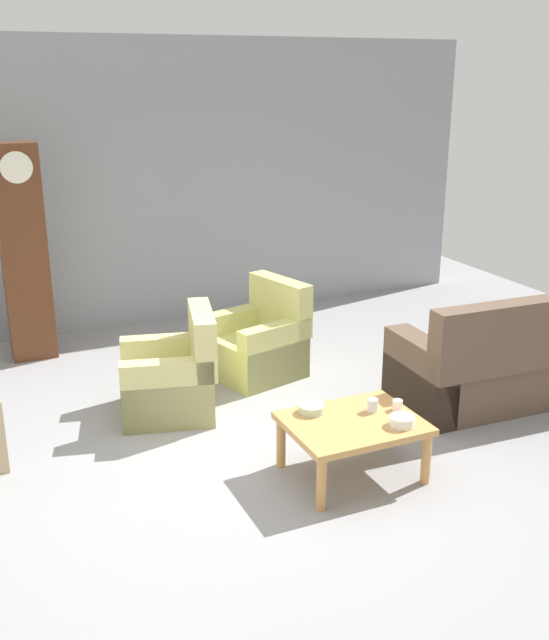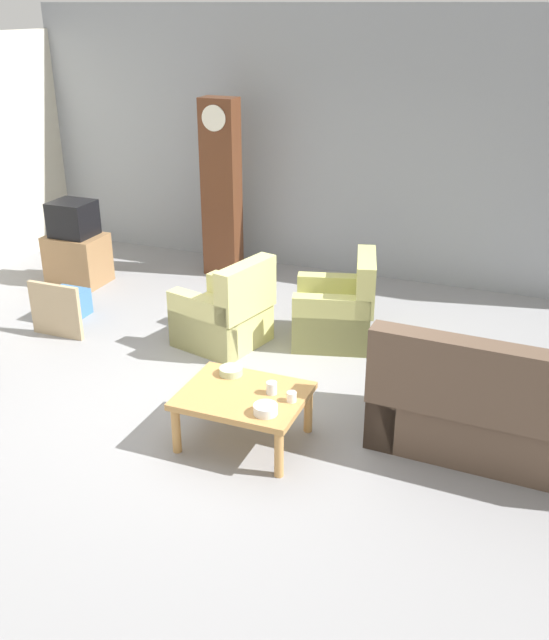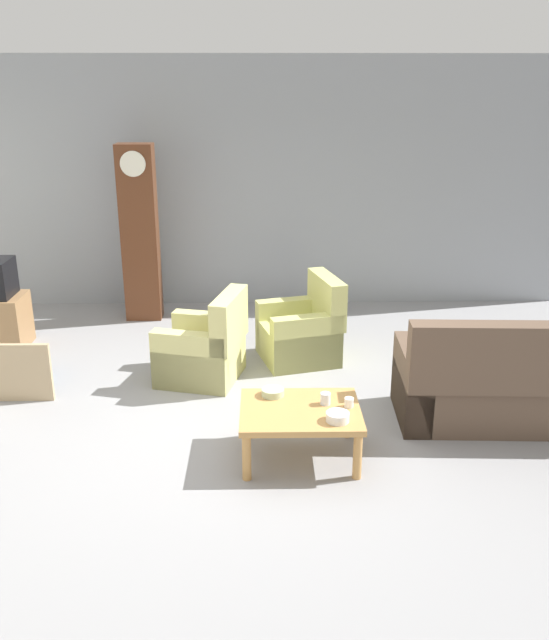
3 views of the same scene
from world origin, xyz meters
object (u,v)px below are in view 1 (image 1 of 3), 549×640
(armchair_olive_far, at_px, (259,344))
(coffee_table_wood, at_px, (353,428))
(grandfather_clock, at_px, (24,254))
(cup_blue_rimmed, at_px, (372,405))
(cup_white_porcelain, at_px, (397,405))
(bowl_shallow_green, at_px, (311,409))
(bowl_white_stacked, at_px, (402,421))
(armchair_olive_near, at_px, (172,380))
(couch_floral, at_px, (513,363))

(armchair_olive_far, relative_size, coffee_table_wood, 1.00)
(grandfather_clock, height_order, cup_blue_rimmed, grandfather_clock)
(coffee_table_wood, xyz_separation_m, cup_white_porcelain, (0.39, 0.02, 0.10))
(coffee_table_wood, xyz_separation_m, grandfather_clock, (-1.81, 3.44, 0.72))
(coffee_table_wood, distance_m, grandfather_clock, 3.96)
(bowl_shallow_green, bearing_deg, cup_blue_rimmed, -21.43)
(bowl_shallow_green, bearing_deg, bowl_white_stacked, -42.91)
(armchair_olive_near, height_order, cup_blue_rimmed, armchair_olive_near)
(coffee_table_wood, height_order, cup_blue_rimmed, cup_blue_rimmed)
(couch_floral, bearing_deg, bowl_white_stacked, -155.42)
(armchair_olive_near, height_order, cup_white_porcelain, armchair_olive_near)
(grandfather_clock, height_order, bowl_shallow_green, grandfather_clock)
(grandfather_clock, relative_size, cup_white_porcelain, 28.13)
(cup_white_porcelain, bearing_deg, coffee_table_wood, -176.67)
(couch_floral, distance_m, armchair_olive_near, 3.02)
(armchair_olive_near, bearing_deg, bowl_shallow_green, -62.76)
(armchair_olive_near, bearing_deg, coffee_table_wood, -60.18)
(armchair_olive_far, distance_m, coffee_table_wood, 2.05)
(armchair_olive_near, xyz_separation_m, coffee_table_wood, (0.89, -1.55, 0.07))
(armchair_olive_near, bearing_deg, cup_white_porcelain, -50.07)
(cup_white_porcelain, xyz_separation_m, cup_blue_rimmed, (-0.18, 0.05, 0.01))
(cup_white_porcelain, height_order, cup_blue_rimmed, cup_blue_rimmed)
(armchair_olive_far, distance_m, cup_white_porcelain, 2.05)
(cup_white_porcelain, bearing_deg, bowl_white_stacked, -116.21)
(cup_blue_rimmed, bearing_deg, couch_floral, 15.39)
(grandfather_clock, bearing_deg, coffee_table_wood, -62.25)
(armchair_olive_far, distance_m, grandfather_clock, 2.52)
(cup_blue_rimmed, height_order, bowl_white_stacked, cup_blue_rimmed)
(armchair_olive_far, height_order, bowl_white_stacked, armchair_olive_far)
(armchair_olive_far, bearing_deg, armchair_olive_near, -154.14)
(couch_floral, xyz_separation_m, bowl_shallow_green, (-2.18, -0.32, 0.11))
(bowl_white_stacked, xyz_separation_m, bowl_shallow_green, (-0.49, 0.46, -0.01))
(cup_white_porcelain, bearing_deg, bowl_shallow_green, 160.10)
(cup_blue_rimmed, bearing_deg, bowl_shallow_green, 158.57)
(armchair_olive_near, relative_size, cup_blue_rimmed, 9.82)
(coffee_table_wood, distance_m, cup_blue_rimmed, 0.25)
(cup_white_porcelain, bearing_deg, armchair_olive_near, 129.93)
(cup_blue_rimmed, distance_m, bowl_white_stacked, 0.30)
(armchair_olive_near, distance_m, bowl_shallow_green, 1.48)
(armchair_olive_far, xyz_separation_m, coffee_table_wood, (-0.13, -2.05, 0.07))
(armchair_olive_near, xyz_separation_m, bowl_shallow_green, (0.67, -1.31, 0.16))
(couch_floral, distance_m, coffee_table_wood, 2.05)
(bowl_white_stacked, bearing_deg, cup_blue_rimmed, 103.19)
(bowl_shallow_green, bearing_deg, couch_floral, 8.32)
(armchair_olive_near, relative_size, coffee_table_wood, 0.99)
(couch_floral, xyz_separation_m, cup_white_porcelain, (-1.58, -0.54, 0.12))
(cup_blue_rimmed, bearing_deg, cup_white_porcelain, -16.29)
(armchair_olive_far, relative_size, bowl_shallow_green, 5.08)
(grandfather_clock, xyz_separation_m, cup_white_porcelain, (2.20, -3.42, -0.62))
(armchair_olive_near, distance_m, cup_white_porcelain, 2.00)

